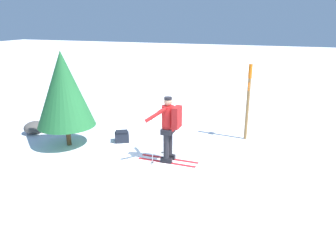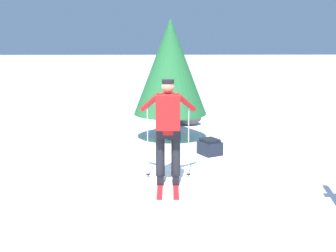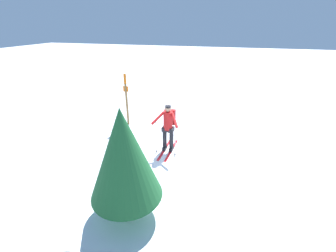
{
  "view_description": "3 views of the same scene",
  "coord_description": "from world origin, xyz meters",
  "px_view_note": "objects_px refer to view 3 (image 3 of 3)",
  "views": [
    {
      "loc": [
        6.97,
        3.22,
        3.62
      ],
      "look_at": [
        -0.54,
        0.57,
        0.97
      ],
      "focal_mm": 35.0,
      "sensor_mm": 36.0,
      "label": 1
    },
    {
      "loc": [
        -0.41,
        8.02,
        2.51
      ],
      "look_at": [
        -0.54,
        0.57,
        0.97
      ],
      "focal_mm": 50.0,
      "sensor_mm": 36.0,
      "label": 2
    },
    {
      "loc": [
        1.39,
        -6.32,
        4.28
      ],
      "look_at": [
        -0.54,
        0.57,
        0.97
      ],
      "focal_mm": 24.0,
      "sensor_mm": 36.0,
      "label": 3
    }
  ],
  "objects_px": {
    "dropped_backpack": "(124,171)",
    "trail_marker": "(126,96)",
    "skier": "(168,125)",
    "pine_tree": "(124,155)"
  },
  "relations": [
    {
      "from": "skier",
      "to": "dropped_backpack",
      "type": "distance_m",
      "value": 2.21
    },
    {
      "from": "dropped_backpack",
      "to": "trail_marker",
      "type": "height_order",
      "value": "trail_marker"
    },
    {
      "from": "skier",
      "to": "pine_tree",
      "type": "xyz_separation_m",
      "value": [
        -0.11,
        -3.2,
        0.69
      ]
    },
    {
      "from": "dropped_backpack",
      "to": "pine_tree",
      "type": "bearing_deg",
      "value": -60.1
    },
    {
      "from": "skier",
      "to": "trail_marker",
      "type": "bearing_deg",
      "value": 144.49
    },
    {
      "from": "skier",
      "to": "trail_marker",
      "type": "distance_m",
      "value": 2.95
    },
    {
      "from": "skier",
      "to": "dropped_backpack",
      "type": "bearing_deg",
      "value": -115.76
    },
    {
      "from": "trail_marker",
      "to": "pine_tree",
      "type": "height_order",
      "value": "pine_tree"
    },
    {
      "from": "trail_marker",
      "to": "pine_tree",
      "type": "bearing_deg",
      "value": -65.07
    },
    {
      "from": "skier",
      "to": "trail_marker",
      "type": "relative_size",
      "value": 0.75
    }
  ]
}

